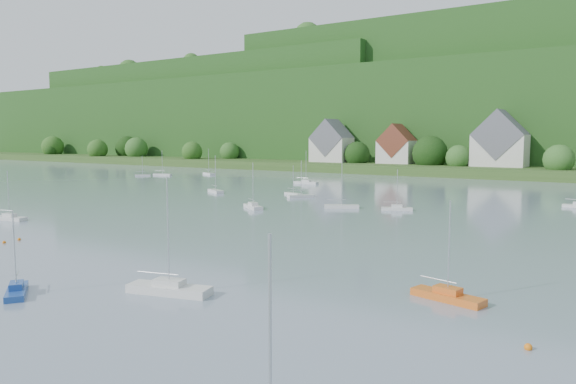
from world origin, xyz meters
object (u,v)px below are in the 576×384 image
at_px(near_sailboat_1, 17,290).
at_px(near_sailboat_3, 169,288).
at_px(near_sailboat_5, 448,295).
at_px(near_sailboat_6, 10,217).

distance_m(near_sailboat_1, near_sailboat_3, 11.89).
bearing_deg(near_sailboat_1, near_sailboat_3, 69.58).
distance_m(near_sailboat_5, near_sailboat_6, 66.59).
xyz_separation_m(near_sailboat_3, near_sailboat_6, (-47.66, 14.33, -0.05)).
relative_size(near_sailboat_1, near_sailboat_3, 0.72).
xyz_separation_m(near_sailboat_1, near_sailboat_3, (9.79, 6.74, 0.07)).
relative_size(near_sailboat_1, near_sailboat_5, 0.87).
height_order(near_sailboat_3, near_sailboat_6, near_sailboat_3).
xyz_separation_m(near_sailboat_1, near_sailboat_6, (-37.86, 21.07, 0.02)).
distance_m(near_sailboat_3, near_sailboat_5, 21.44).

